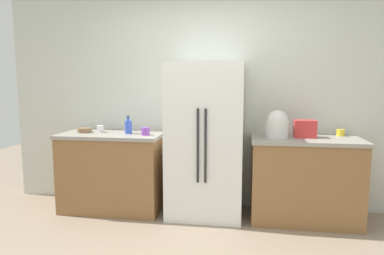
{
  "coord_description": "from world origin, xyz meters",
  "views": [
    {
      "loc": [
        0.46,
        -2.48,
        1.51
      ],
      "look_at": [
        0.01,
        0.4,
        1.12
      ],
      "focal_mm": 32.38,
      "sensor_mm": 36.0,
      "label": 1
    }
  ],
  "objects_px": {
    "rice_cooker": "(277,125)",
    "cup_a": "(146,131)",
    "bowl_a": "(85,130)",
    "refrigerator": "(205,141)",
    "toaster": "(305,129)",
    "cup_c": "(341,133)",
    "bottle_a": "(128,127)",
    "cup_b": "(100,129)"
  },
  "relations": [
    {
      "from": "rice_cooker",
      "to": "cup_a",
      "type": "relative_size",
      "value": 3.12
    },
    {
      "from": "bowl_a",
      "to": "refrigerator",
      "type": "bearing_deg",
      "value": -0.52
    },
    {
      "from": "toaster",
      "to": "cup_c",
      "type": "relative_size",
      "value": 2.62
    },
    {
      "from": "toaster",
      "to": "rice_cooker",
      "type": "height_order",
      "value": "rice_cooker"
    },
    {
      "from": "bottle_a",
      "to": "cup_a",
      "type": "bearing_deg",
      "value": -18.48
    },
    {
      "from": "cup_a",
      "to": "cup_c",
      "type": "xyz_separation_m",
      "value": [
        2.15,
        0.28,
        -0.01
      ]
    },
    {
      "from": "toaster",
      "to": "cup_a",
      "type": "height_order",
      "value": "toaster"
    },
    {
      "from": "toaster",
      "to": "rice_cooker",
      "type": "xyz_separation_m",
      "value": [
        -0.3,
        -0.08,
        0.04
      ]
    },
    {
      "from": "cup_b",
      "to": "cup_c",
      "type": "distance_m",
      "value": 2.75
    },
    {
      "from": "rice_cooker",
      "to": "cup_c",
      "type": "distance_m",
      "value": 0.76
    },
    {
      "from": "bottle_a",
      "to": "cup_b",
      "type": "distance_m",
      "value": 0.37
    },
    {
      "from": "cup_a",
      "to": "toaster",
      "type": "bearing_deg",
      "value": 3.66
    },
    {
      "from": "cup_c",
      "to": "refrigerator",
      "type": "bearing_deg",
      "value": -172.07
    },
    {
      "from": "rice_cooker",
      "to": "cup_b",
      "type": "bearing_deg",
      "value": 177.17
    },
    {
      "from": "toaster",
      "to": "cup_c",
      "type": "height_order",
      "value": "toaster"
    },
    {
      "from": "rice_cooker",
      "to": "toaster",
      "type": "bearing_deg",
      "value": 15.38
    },
    {
      "from": "rice_cooker",
      "to": "bottle_a",
      "type": "height_order",
      "value": "rice_cooker"
    },
    {
      "from": "bottle_a",
      "to": "cup_b",
      "type": "bearing_deg",
      "value": 171.65
    },
    {
      "from": "cup_b",
      "to": "bowl_a",
      "type": "distance_m",
      "value": 0.18
    },
    {
      "from": "cup_a",
      "to": "cup_b",
      "type": "xyz_separation_m",
      "value": [
        -0.59,
        0.13,
        -0.0
      ]
    },
    {
      "from": "cup_c",
      "to": "bowl_a",
      "type": "xyz_separation_m",
      "value": [
        -2.93,
        -0.19,
        -0.01
      ]
    },
    {
      "from": "rice_cooker",
      "to": "cup_a",
      "type": "distance_m",
      "value": 1.45
    },
    {
      "from": "bottle_a",
      "to": "cup_c",
      "type": "relative_size",
      "value": 2.38
    },
    {
      "from": "toaster",
      "to": "bottle_a",
      "type": "xyz_separation_m",
      "value": [
        -1.97,
        -0.04,
        -0.01
      ]
    },
    {
      "from": "bottle_a",
      "to": "bowl_a",
      "type": "height_order",
      "value": "bottle_a"
    },
    {
      "from": "refrigerator",
      "to": "rice_cooker",
      "type": "relative_size",
      "value": 5.79
    },
    {
      "from": "rice_cooker",
      "to": "cup_a",
      "type": "height_order",
      "value": "rice_cooker"
    },
    {
      "from": "refrigerator",
      "to": "toaster",
      "type": "distance_m",
      "value": 1.08
    },
    {
      "from": "toaster",
      "to": "rice_cooker",
      "type": "distance_m",
      "value": 0.31
    },
    {
      "from": "rice_cooker",
      "to": "cup_c",
      "type": "xyz_separation_m",
      "value": [
        0.71,
        0.25,
        -0.1
      ]
    },
    {
      "from": "bottle_a",
      "to": "cup_c",
      "type": "distance_m",
      "value": 2.39
    },
    {
      "from": "toaster",
      "to": "cup_c",
      "type": "distance_m",
      "value": 0.45
    },
    {
      "from": "bottle_a",
      "to": "rice_cooker",
      "type": "bearing_deg",
      "value": -1.61
    },
    {
      "from": "cup_a",
      "to": "cup_b",
      "type": "relative_size",
      "value": 1.2
    },
    {
      "from": "rice_cooker",
      "to": "bottle_a",
      "type": "xyz_separation_m",
      "value": [
        -1.67,
        0.05,
        -0.06
      ]
    },
    {
      "from": "toaster",
      "to": "cup_b",
      "type": "xyz_separation_m",
      "value": [
        -2.34,
        0.02,
        -0.05
      ]
    },
    {
      "from": "rice_cooker",
      "to": "cup_a",
      "type": "bearing_deg",
      "value": -178.84
    },
    {
      "from": "cup_c",
      "to": "bottle_a",
      "type": "bearing_deg",
      "value": -175.14
    },
    {
      "from": "toaster",
      "to": "cup_b",
      "type": "distance_m",
      "value": 2.34
    },
    {
      "from": "toaster",
      "to": "rice_cooker",
      "type": "relative_size",
      "value": 0.77
    },
    {
      "from": "rice_cooker",
      "to": "bowl_a",
      "type": "height_order",
      "value": "rice_cooker"
    },
    {
      "from": "bowl_a",
      "to": "toaster",
      "type": "bearing_deg",
      "value": 0.6
    }
  ]
}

